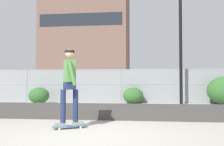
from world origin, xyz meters
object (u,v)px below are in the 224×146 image
Objects in this scene: skater at (69,82)px; street_lamp at (181,27)px; shrub_left at (39,95)px; shrub_center at (133,95)px; skateboard at (69,126)px; parked_car_near at (79,87)px; parked_car_mid at (170,87)px.

skater is 0.30× the size of street_lamp.
shrub_left is 5.01m from shrub_center.
skateboard is 7.77m from shrub_center.
skater is 7.90m from shrub_left.
shrub_left reaches higher than skateboard.
street_lamp is 8.21m from shrub_left.
skateboard is at bearing -77.16° from parked_car_near.
skater is 7.79m from shrub_center.
parked_car_mid reaches higher than skateboard.
skater is at bearing -117.03° from street_lamp.
skateboard is 0.72× the size of shrub_left.
parked_car_mid reaches higher than shrub_center.
skateboard is 11.10m from parked_car_mid.
skater is 10.77m from parked_car_near.
parked_car_mid is at bearing 71.46° from skateboard.
skateboard is 0.18× the size of parked_car_near.
parked_car_mid is at bearing 51.74° from shrub_center.
skater is at bearing -99.48° from shrub_center.
shrub_center is at bearing 172.08° from street_lamp.
street_lamp is at bearing -7.92° from shrub_center.
street_lamp is at bearing -86.22° from parked_car_mid.
street_lamp is 5.68× the size of shrub_left.
shrub_left is at bearing -109.97° from parked_car_near.
street_lamp is 1.41× the size of parked_car_near.
skater reaches higher than parked_car_mid.
shrub_left is at bearing -177.22° from street_lamp.
skateboard is 0.73× the size of shrub_center.
street_lamp reaches higher than parked_car_near.
skater is at bearing 90.00° from skateboard.
skateboard is at bearing -90.00° from skater.
shrub_left is at bearing -171.94° from shrub_center.
skateboard is at bearing -117.03° from street_lamp.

